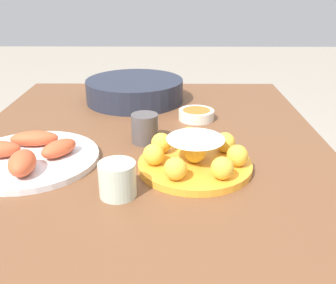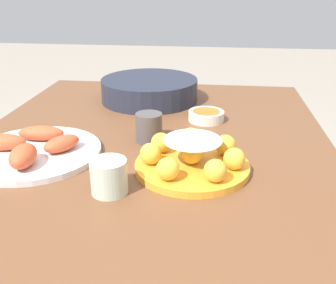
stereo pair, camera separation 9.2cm
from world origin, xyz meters
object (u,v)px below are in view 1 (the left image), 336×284
at_px(dining_table, 145,182).
at_px(seafood_platter, 28,156).
at_px(cup_far, 146,128).
at_px(serving_bowl, 135,89).
at_px(cup_near, 117,179).
at_px(sauce_bowl, 196,114).
at_px(cake_plate, 195,157).

xyz_separation_m(dining_table, seafood_platter, (-0.09, 0.26, 0.12)).
bearing_deg(cup_far, seafood_platter, 114.98).
bearing_deg(serving_bowl, cup_far, -170.68).
xyz_separation_m(seafood_platter, cup_near, (-0.15, -0.23, 0.02)).
relative_size(sauce_bowl, cup_far, 1.40).
xyz_separation_m(dining_table, cup_far, (0.04, -0.00, 0.14)).
xyz_separation_m(serving_bowl, cup_near, (-0.63, -0.02, -0.01)).
xyz_separation_m(cup_near, cup_far, (0.27, -0.04, 0.00)).
relative_size(dining_table, cup_near, 17.11).
height_order(serving_bowl, cup_far, same).
xyz_separation_m(cake_plate, sauce_bowl, (0.32, -0.02, -0.01)).
bearing_deg(cup_far, serving_bowl, 9.32).
height_order(dining_table, cup_far, cup_far).
height_order(dining_table, seafood_platter, seafood_platter).
distance_m(cake_plate, sauce_bowl, 0.33).
xyz_separation_m(sauce_bowl, seafood_platter, (-0.30, 0.41, 0.00)).
bearing_deg(cup_near, serving_bowl, 1.82).
bearing_deg(cake_plate, dining_table, 46.86).
bearing_deg(sauce_bowl, cup_near, 157.84).
distance_m(cake_plate, seafood_platter, 0.38).
bearing_deg(dining_table, seafood_platter, 108.13).
distance_m(sauce_bowl, cup_near, 0.48).
xyz_separation_m(serving_bowl, seafood_platter, (-0.48, 0.21, -0.02)).
bearing_deg(dining_table, cake_plate, -133.14).
bearing_deg(seafood_platter, sauce_bowl, -53.78).
bearing_deg(cup_far, dining_table, 176.32).
relative_size(cake_plate, cup_far, 3.39).
bearing_deg(serving_bowl, cake_plate, -160.81).
xyz_separation_m(cake_plate, cup_far, (0.15, 0.12, 0.01)).
distance_m(sauce_bowl, seafood_platter, 0.50).
relative_size(cake_plate, sauce_bowl, 2.41).
height_order(serving_bowl, sauce_bowl, serving_bowl).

